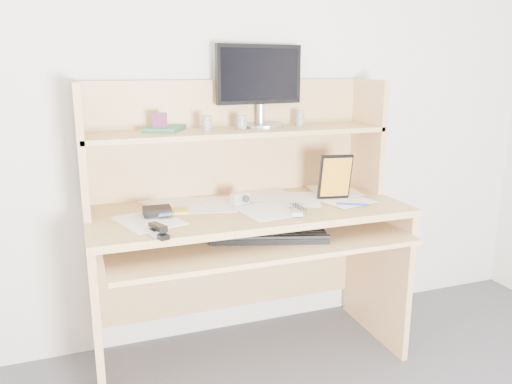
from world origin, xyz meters
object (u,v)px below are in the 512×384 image
object	(u,v)px
desk	(243,214)
keyboard	(268,235)
monitor	(260,83)
tv_remote	(298,209)
game_case	(335,177)

from	to	relation	value
desk	keyboard	world-z (taller)	desk
monitor	tv_remote	bearing A→B (deg)	-92.77
desk	keyboard	size ratio (longest dim) A/B	2.68
tv_remote	game_case	world-z (taller)	game_case
desk	game_case	size ratio (longest dim) A/B	6.55
desk	tv_remote	size ratio (longest dim) A/B	8.36
tv_remote	monitor	distance (m)	0.65
desk	tv_remote	xyz separation A→B (m)	(0.17, -0.23, 0.07)
desk	monitor	xyz separation A→B (m)	(0.14, 0.16, 0.59)
desk	keyboard	distance (m)	0.24
desk	monitor	world-z (taller)	monitor
desk	game_case	distance (m)	0.46
desk	tv_remote	bearing A→B (deg)	-53.38
game_case	monitor	xyz separation A→B (m)	(-0.28, 0.26, 0.42)
tv_remote	monitor	bearing A→B (deg)	121.68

